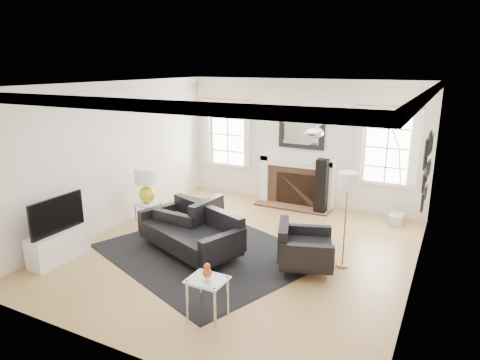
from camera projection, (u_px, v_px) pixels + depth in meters
The scene contains 25 objects.
floor at pixel (241, 250), 7.37m from camera, with size 6.00×6.00×0.00m, color olive.
back_wall at pixel (302, 143), 9.58m from camera, with size 5.50×0.04×2.80m, color silver.
front_wall at pixel (109, 234), 4.43m from camera, with size 5.50×0.04×2.80m, color silver.
left_wall at pixel (114, 156), 8.22m from camera, with size 0.04×6.00×2.80m, color silver.
right_wall at pixel (421, 194), 5.79m from camera, with size 0.04×6.00×2.80m, color silver.
ceiling at pixel (241, 84), 6.64m from camera, with size 5.50×6.00×0.02m, color white.
crown_molding at pixel (241, 88), 6.65m from camera, with size 5.50×6.00×0.12m, color white.
fireplace at pixel (297, 182), 9.62m from camera, with size 1.70×0.69×1.11m.
mantel_mirror at pixel (301, 132), 9.47m from camera, with size 1.05×0.07×0.75m.
window_left at pixel (228, 134), 10.33m from camera, with size 1.24×0.15×1.62m.
window_right at pixel (387, 148), 8.70m from camera, with size 1.24×0.15×1.62m.
gallery_wall at pixel (427, 165), 6.88m from camera, with size 0.04×1.73×1.29m.
tv_unit at pixel (58, 242), 6.90m from camera, with size 0.35×1.00×1.09m.
area_rug at pixel (207, 252), 7.27m from camera, with size 3.29×2.74×0.01m, color black.
sofa at pixel (193, 232), 7.25m from camera, with size 2.11×1.50×0.63m.
armchair_left at pixel (193, 220), 7.72m from camera, with size 0.96×1.05×0.67m.
armchair_right at pixel (302, 249), 6.60m from camera, with size 1.05×1.12×0.61m.
coffee_table at pixel (200, 221), 7.71m from camera, with size 0.90×0.90×0.40m.
side_table_left at pixel (148, 207), 8.44m from camera, with size 0.43×0.43×0.47m.
nesting_table at pixel (207, 287), 5.34m from camera, with size 0.48×0.40×0.53m.
gourd_lamp at pixel (146, 183), 8.30m from camera, with size 0.43×0.43×0.70m.
orange_vase at pixel (207, 271), 5.28m from camera, with size 0.12×0.12×0.19m.
arc_floor_lamp at pixel (359, 163), 8.05m from camera, with size 1.71×1.58×2.41m.
stick_floor_lamp at pixel (348, 186), 6.45m from camera, with size 0.31×0.31×1.54m.
speaker_tower at pixel (322, 187), 9.06m from camera, with size 0.24×0.24×1.18m, color black.
Camera 1 is at (3.10, -6.05, 3.11)m, focal length 32.00 mm.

